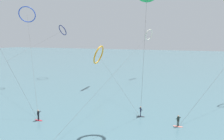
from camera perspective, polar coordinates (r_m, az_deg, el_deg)
name	(u,v)px	position (r m, az deg, el deg)	size (l,w,h in m)	color
sea_water	(167,62)	(112.33, 15.03, 2.23)	(400.00, 200.00, 0.08)	#476B75
surfer_crimson	(38,116)	(34.22, -19.65, -11.82)	(1.40, 0.67, 1.70)	red
surfer_charcoal	(141,112)	(34.09, 7.90, -11.44)	(1.40, 0.63, 1.70)	black
surfer_coral	(178,122)	(31.69, 17.78, -13.42)	(1.40, 0.72, 1.70)	#EA7260
kite_ivory	(149,35)	(66.34, 10.10, 9.53)	(3.98, 51.88, 15.24)	silver
kite_amber	(99,55)	(52.51, -3.72, 4.20)	(15.63, 19.14, 10.71)	orange
kite_navy	(62,30)	(68.35, -13.57, 10.59)	(4.07, 46.89, 16.59)	navy
kite_cobalt	(27,15)	(58.60, -22.38, 13.97)	(20.42, 20.99, 20.45)	#2647B7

